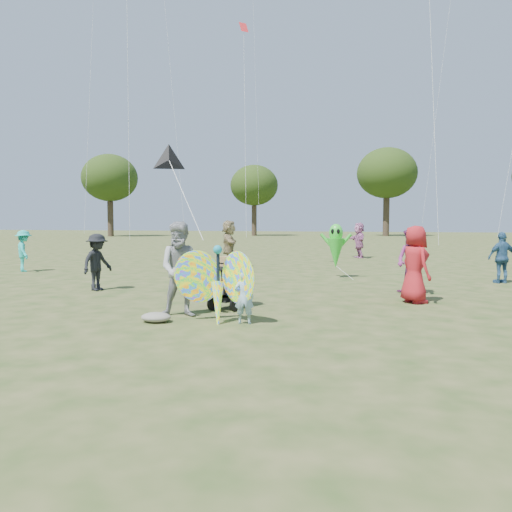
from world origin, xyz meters
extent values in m
plane|color=#51592B|center=(0.00, 0.00, 0.00)|extent=(160.00, 160.00, 0.00)
imported|color=#92BACE|center=(0.00, -0.04, 0.47)|extent=(0.38, 0.29, 0.95)
imported|color=#98999D|center=(-1.34, 0.30, 0.91)|extent=(1.04, 0.91, 1.81)
ellipsoid|color=gray|center=(-1.59, -0.31, 0.09)|extent=(0.55, 0.45, 0.17)
imported|color=#AA1B21|center=(3.03, 3.13, 0.86)|extent=(0.91, 1.00, 1.72)
imported|color=black|center=(-4.95, 3.08, 0.75)|extent=(0.72, 1.05, 1.49)
imported|color=#2E577F|center=(5.67, 7.51, 0.75)|extent=(0.96, 0.70, 1.51)
imported|color=#93805A|center=(-3.63, 10.18, 0.93)|extent=(1.03, 1.81, 1.86)
imported|color=#7F2A6B|center=(3.00, 4.42, 0.82)|extent=(1.00, 1.00, 1.64)
imported|color=#21B4A9|center=(-10.27, 6.70, 0.75)|extent=(1.09, 1.07, 1.50)
imported|color=#B2669B|center=(1.00, 16.74, 0.88)|extent=(1.10, 1.71, 1.76)
cube|color=black|center=(-0.75, 1.40, 0.55)|extent=(0.77, 0.97, 0.71)
cube|color=black|center=(-0.75, 1.40, 0.22)|extent=(0.65, 0.79, 0.10)
ellipsoid|color=black|center=(-0.75, 1.65, 0.88)|extent=(0.51, 0.45, 0.33)
cylinder|color=black|center=(-0.99, 1.05, 0.15)|extent=(0.17, 0.29, 0.30)
cylinder|color=black|center=(-0.51, 1.05, 0.15)|extent=(0.17, 0.29, 0.30)
cylinder|color=black|center=(-0.75, 1.85, 0.11)|extent=(0.13, 0.22, 0.22)
cylinder|color=black|center=(-0.75, 0.92, 0.98)|extent=(0.41, 0.20, 0.03)
cube|color=#AA8752|center=(-0.75, 1.35, 0.96)|extent=(0.42, 0.39, 0.26)
ellipsoid|color=#FF2859|center=(-0.89, -0.02, 0.81)|extent=(0.98, 0.71, 1.24)
ellipsoid|color=#FF2859|center=(-0.13, -0.02, 0.81)|extent=(0.98, 0.71, 1.24)
cylinder|color=black|center=(-0.51, 0.00, 0.76)|extent=(0.06, 0.06, 1.00)
cone|color=#FF2859|center=(-0.46, -0.17, 0.30)|extent=(0.36, 0.49, 0.93)
sphere|color=teal|center=(-0.51, -0.02, 1.31)|extent=(0.16, 0.16, 0.16)
cone|color=black|center=(-2.46, 2.20, 3.22)|extent=(0.89, 0.62, 0.81)
cylinder|color=silver|center=(-1.70, 1.30, 2.34)|extent=(1.53, 1.82, 1.77)
cone|color=green|center=(0.81, 7.61, 0.80)|extent=(0.56, 0.56, 0.95)
ellipsoid|color=green|center=(0.81, 7.61, 1.45)|extent=(0.44, 0.39, 0.57)
ellipsoid|color=black|center=(0.72, 7.43, 1.50)|extent=(0.10, 0.05, 0.17)
ellipsoid|color=black|center=(0.90, 7.43, 1.50)|extent=(0.10, 0.05, 0.17)
cylinder|color=green|center=(0.51, 7.61, 1.20)|extent=(0.43, 0.10, 0.49)
cylinder|color=green|center=(1.11, 7.61, 1.20)|extent=(0.43, 0.10, 0.49)
cylinder|color=silver|center=(1.11, 7.41, 0.20)|extent=(0.61, 0.41, 0.41)
cylinder|color=silver|center=(-9.89, 18.02, 13.43)|extent=(3.78, 4.06, 24.26)
plane|color=red|center=(-2.77, 9.35, 8.82)|extent=(0.62, 0.62, 0.53)
cylinder|color=silver|center=(-2.38, 8.17, 5.06)|extent=(0.78, 2.36, 7.52)
cylinder|color=silver|center=(-6.85, 25.81, 14.07)|extent=(1.71, 3.63, 25.55)
cylinder|color=#3A2D21|center=(-30.00, 45.00, 2.10)|extent=(0.70, 0.70, 4.20)
ellipsoid|color=#2B4214|center=(-30.00, 45.00, 7.00)|extent=(6.60, 6.60, 5.61)
cylinder|color=#3A2D21|center=(-14.00, 52.00, 1.89)|extent=(0.63, 0.63, 3.78)
ellipsoid|color=#2B4214|center=(-14.00, 52.00, 6.30)|extent=(5.94, 5.94, 5.05)
cylinder|color=#3A2D21|center=(2.00, 55.00, 2.31)|extent=(0.77, 0.77, 4.62)
ellipsoid|color=#2B4214|center=(2.00, 55.00, 7.70)|extent=(7.26, 7.26, 6.17)
camera|label=1|loc=(2.47, -8.44, 1.82)|focal=35.00mm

